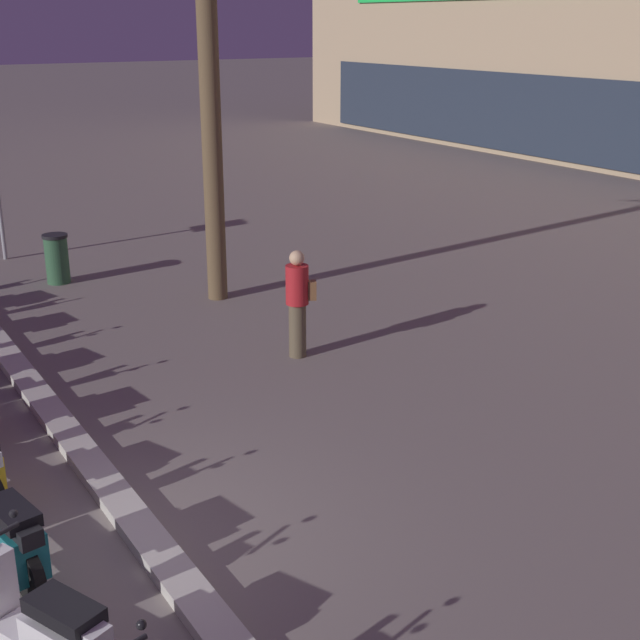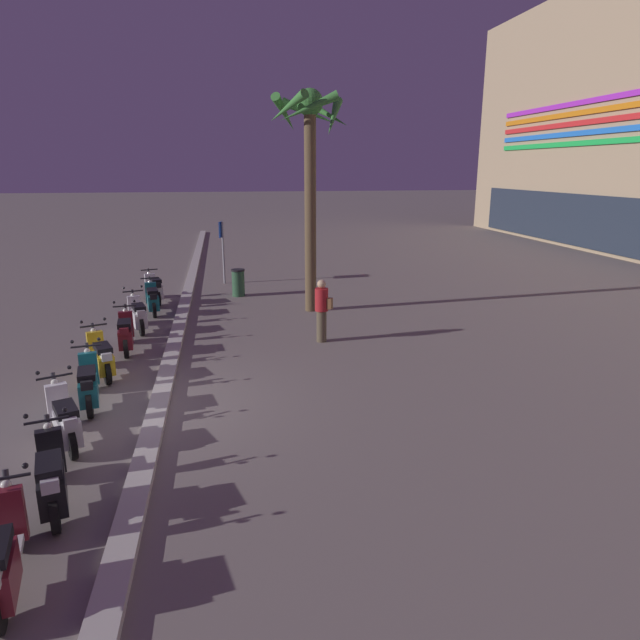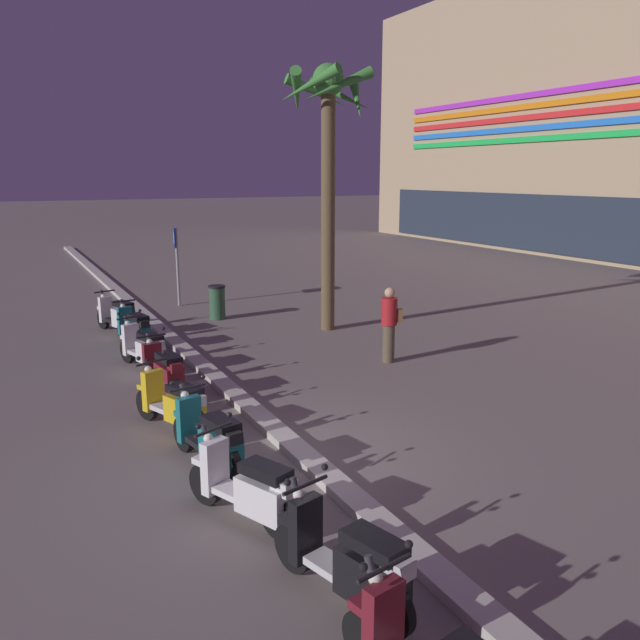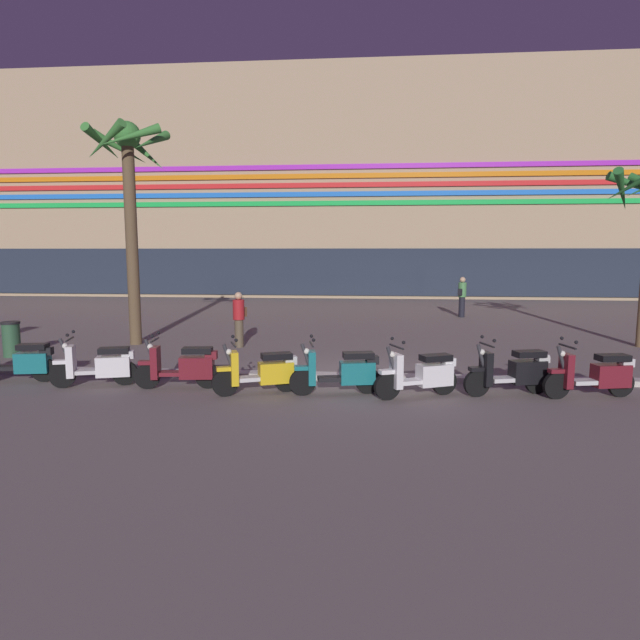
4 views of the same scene
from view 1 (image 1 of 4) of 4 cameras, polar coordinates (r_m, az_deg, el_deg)
name	(u,v)px [view 1 (image 1 of 4)]	position (r m, az deg, el deg)	size (l,w,h in m)	color
ground_plane	(126,551)	(8.76, -12.59, -14.54)	(200.00, 200.00, 0.00)	slate
curb_strip	(147,538)	(8.79, -11.25, -13.87)	(60.00, 0.36, 0.12)	#BCB7AD
scooter_teal_mid_centre	(1,530)	(8.51, -20.19, -12.82)	(1.82, 0.67, 1.17)	black
scooter_white_last_in_row	(43,630)	(7.23, -17.70, -18.82)	(1.65, 0.88, 1.17)	black
palm_tree_far_corner	(205,11)	(15.22, -7.52, 19.44)	(2.46, 2.50, 6.59)	brown
pedestrian_window_shopping	(298,301)	(12.81, -1.46, 1.25)	(0.37, 0.46, 1.64)	brown
litter_bin	(57,258)	(17.38, -16.87, 3.90)	(0.48, 0.48, 0.95)	#2D5638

